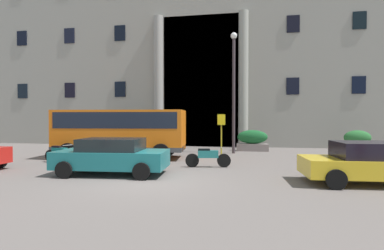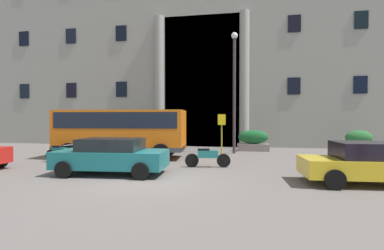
# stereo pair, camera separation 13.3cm
# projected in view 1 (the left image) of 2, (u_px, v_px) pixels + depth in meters

# --- Properties ---
(ground_plane) EXTENTS (80.00, 64.00, 0.12)m
(ground_plane) POSITION_uv_depth(u_px,v_px,m) (149.00, 183.00, 10.08)
(ground_plane) COLOR #645C59
(office_building_facade) EXTENTS (39.05, 9.61, 20.55)m
(office_building_facade) POSITION_uv_depth(u_px,v_px,m) (209.00, 30.00, 27.07)
(office_building_facade) COLOR gray
(office_building_facade) RESTS_ON ground_plane
(orange_minibus) EXTENTS (7.04, 3.16, 2.60)m
(orange_minibus) POSITION_uv_depth(u_px,v_px,m) (121.00, 129.00, 16.05)
(orange_minibus) COLOR orange
(orange_minibus) RESTS_ON ground_plane
(bus_stop_sign) EXTENTS (0.44, 0.08, 2.39)m
(bus_stop_sign) POSITION_uv_depth(u_px,v_px,m) (221.00, 130.00, 16.79)
(bus_stop_sign) COLOR #9E941D
(bus_stop_sign) RESTS_ON ground_plane
(hedge_planter_entrance_right) EXTENTS (1.66, 0.98, 1.42)m
(hedge_planter_entrance_right) POSITION_uv_depth(u_px,v_px,m) (357.00, 142.00, 18.48)
(hedge_planter_entrance_right) COLOR slate
(hedge_planter_entrance_right) RESTS_ON ground_plane
(hedge_planter_east) EXTENTS (1.92, 0.83, 1.56)m
(hedge_planter_east) POSITION_uv_depth(u_px,v_px,m) (122.00, 138.00, 21.75)
(hedge_planter_east) COLOR gray
(hedge_planter_east) RESTS_ON ground_plane
(hedge_planter_far_east) EXTENTS (2.05, 0.75, 1.39)m
(hedge_planter_far_east) POSITION_uv_depth(u_px,v_px,m) (252.00, 141.00, 19.57)
(hedge_planter_far_east) COLOR gray
(hedge_planter_far_east) RESTS_ON ground_plane
(parked_estate_mid) EXTENTS (4.29, 2.28, 1.38)m
(parked_estate_mid) POSITION_uv_depth(u_px,v_px,m) (112.00, 156.00, 11.34)
(parked_estate_mid) COLOR #1A696D
(parked_estate_mid) RESTS_ON ground_plane
(parked_hatchback_near) EXTENTS (4.67, 2.21, 1.38)m
(parked_hatchback_near) POSITION_uv_depth(u_px,v_px,m) (376.00, 163.00, 9.61)
(parked_hatchback_near) COLOR gold
(parked_hatchback_near) RESTS_ON ground_plane
(motorcycle_near_kerb) EXTENTS (1.87, 0.74, 0.89)m
(motorcycle_near_kerb) POSITION_uv_depth(u_px,v_px,m) (59.00, 154.00, 14.31)
(motorcycle_near_kerb) COLOR black
(motorcycle_near_kerb) RESTS_ON ground_plane
(motorcycle_far_end) EXTENTS (1.99, 0.57, 0.89)m
(motorcycle_far_end) POSITION_uv_depth(u_px,v_px,m) (207.00, 157.00, 13.01)
(motorcycle_far_end) COLOR black
(motorcycle_far_end) RESTS_ON ground_plane
(scooter_by_planter) EXTENTS (2.04, 0.64, 0.89)m
(scooter_by_planter) POSITION_uv_depth(u_px,v_px,m) (119.00, 155.00, 13.55)
(scooter_by_planter) COLOR black
(scooter_by_planter) RESTS_ON ground_plane
(lamppost_plaza_centre) EXTENTS (0.40, 0.40, 7.44)m
(lamppost_plaza_centre) POSITION_uv_depth(u_px,v_px,m) (234.00, 83.00, 18.20)
(lamppost_plaza_centre) COLOR #3A3034
(lamppost_plaza_centre) RESTS_ON ground_plane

